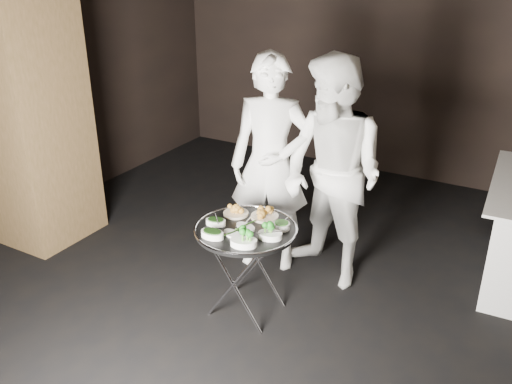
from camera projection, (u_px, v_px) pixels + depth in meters
The scene contains 17 objects.
floor at pixel (261, 333), 3.99m from camera, with size 6.00×7.00×0.05m, color black.
wall_back at pixel (412, 51), 6.16m from camera, with size 6.00×0.05×3.00m, color black.
column_left at pixel (23, 81), 4.77m from camera, with size 0.80×0.80×3.00m, color #4F3D1E.
tray_stand at pixel (246, 267), 4.05m from camera, with size 0.48×0.41×0.70m.
serving_tray at pixel (246, 229), 3.92m from camera, with size 0.75×0.75×0.04m.
potato_plate_a at pixel (236, 211), 4.10m from camera, with size 0.19×0.19×0.07m.
potato_plate_b at pixel (265, 214), 4.05m from camera, with size 0.22×0.22×0.08m.
greens_bowl at pixel (282, 225), 3.89m from camera, with size 0.13×0.13×0.07m.
asparagus_plate_a at pixel (246, 226), 3.91m from camera, with size 0.19×0.13×0.03m.
asparagus_plate_b at pixel (232, 233), 3.81m from camera, with size 0.18×0.14×0.03m.
spinach_bowl_a at pixel (216, 221), 3.95m from camera, with size 0.17×0.13×0.06m.
spinach_bowl_b at pixel (212, 233), 3.78m from camera, with size 0.18×0.12×0.07m.
broccoli_bowl_a at pixel (270, 234), 3.77m from camera, with size 0.20×0.17×0.07m.
broccoli_bowl_b at pixel (244, 241), 3.67m from camera, with size 0.22×0.19×0.08m.
serving_utensils at pixel (252, 219), 3.94m from camera, with size 0.57×0.41×0.01m.
waiter_left at pixel (270, 165), 4.50m from camera, with size 0.68×0.44×1.85m, color white.
waiter_right at pixel (333, 175), 4.27m from camera, with size 0.91×0.71×1.88m, color white.
Camera 1 is at (1.55, -2.81, 2.57)m, focal length 38.00 mm.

